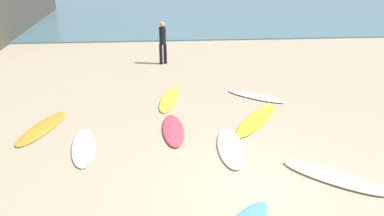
# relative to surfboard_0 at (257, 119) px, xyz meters

# --- Properties ---
(ground_plane) EXTENTS (120.00, 120.00, 0.00)m
(ground_plane) POSITION_rel_surfboard_0_xyz_m (-0.87, -3.03, -0.04)
(ground_plane) COLOR tan
(ocean_water) EXTENTS (120.00, 40.00, 0.08)m
(ocean_water) POSITION_rel_surfboard_0_xyz_m (-0.87, 31.88, 0.00)
(ocean_water) COLOR slate
(ocean_water) RESTS_ON ground_plane
(surfboard_0) EXTENTS (1.94, 2.41, 0.08)m
(surfboard_0) POSITION_rel_surfboard_0_xyz_m (0.00, 0.00, 0.00)
(surfboard_0) COLOR yellow
(surfboard_0) RESTS_ON ground_plane
(surfboard_1) EXTENTS (0.75, 1.95, 0.08)m
(surfboard_1) POSITION_rel_surfboard_0_xyz_m (-1.00, -1.49, -0.00)
(surfboard_1) COLOR white
(surfboard_1) RESTS_ON ground_plane
(surfboard_2) EXTENTS (1.04, 2.20, 0.06)m
(surfboard_2) POSITION_rel_surfboard_0_xyz_m (-5.46, 0.02, -0.01)
(surfboard_2) COLOR gold
(surfboard_2) RESTS_ON ground_plane
(surfboard_3) EXTENTS (1.83, 1.71, 0.08)m
(surfboard_3) POSITION_rel_surfboard_0_xyz_m (0.68, -2.86, 0.00)
(surfboard_3) COLOR #EFE2CD
(surfboard_3) RESTS_ON ground_plane
(surfboard_4) EXTENTS (1.75, 1.67, 0.08)m
(surfboard_4) POSITION_rel_surfboard_0_xyz_m (0.45, 1.81, -0.00)
(surfboard_4) COLOR white
(surfboard_4) RESTS_ON ground_plane
(surfboard_6) EXTENTS (0.56, 1.93, 0.09)m
(surfboard_6) POSITION_rel_surfboard_0_xyz_m (-2.23, -0.45, 0.01)
(surfboard_6) COLOR #DA4458
(surfboard_6) RESTS_ON ground_plane
(surfboard_8) EXTENTS (0.96, 2.46, 0.07)m
(surfboard_8) POSITION_rel_surfboard_0_xyz_m (-2.22, 1.87, -0.01)
(surfboard_8) COLOR yellow
(surfboard_8) RESTS_ON ground_plane
(surfboard_9) EXTENTS (0.83, 1.98, 0.06)m
(surfboard_9) POSITION_rel_surfboard_0_xyz_m (-4.24, -1.13, -0.01)
(surfboard_9) COLOR white
(surfboard_9) RESTS_ON ground_plane
(beachgoer_near) EXTENTS (0.37, 0.37, 1.79)m
(beachgoer_near) POSITION_rel_surfboard_0_xyz_m (-2.33, 6.50, 0.97)
(beachgoer_near) COLOR black
(beachgoer_near) RESTS_ON ground_plane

